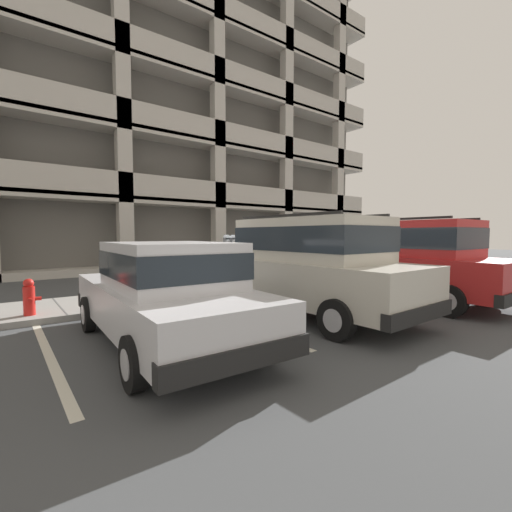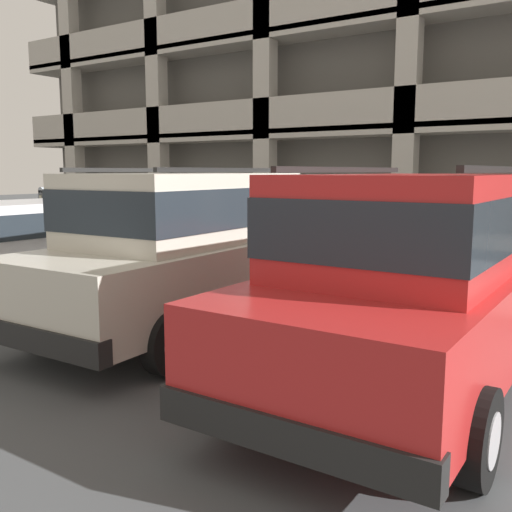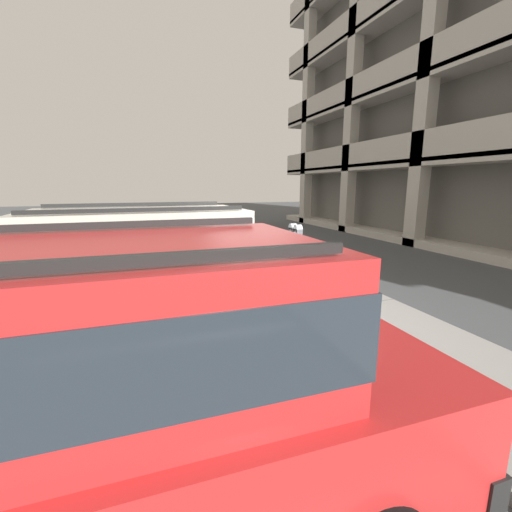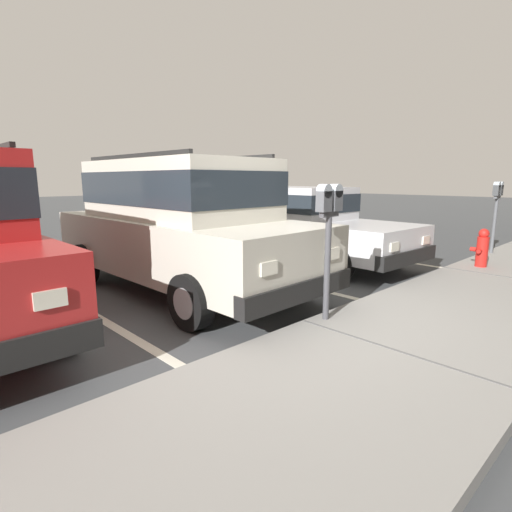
# 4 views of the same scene
# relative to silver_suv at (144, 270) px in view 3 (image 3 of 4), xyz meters

# --- Properties ---
(ground_plane) EXTENTS (80.00, 80.00, 0.10)m
(ground_plane) POSITION_rel_silver_suv_xyz_m (-0.02, 2.20, -1.14)
(ground_plane) COLOR #444749
(sidewalk) EXTENTS (40.00, 2.20, 0.12)m
(sidewalk) POSITION_rel_silver_suv_xyz_m (-0.02, 3.50, -1.03)
(sidewalk) COLOR gray
(sidewalk) RESTS_ON ground_plane
(parking_stall_lines) EXTENTS (12.14, 4.80, 0.01)m
(parking_stall_lines) POSITION_rel_silver_suv_xyz_m (1.48, 0.80, -1.08)
(parking_stall_lines) COLOR silver
(parking_stall_lines) RESTS_ON ground_plane
(silver_suv) EXTENTS (2.09, 4.82, 2.03)m
(silver_suv) POSITION_rel_silver_suv_xyz_m (0.00, 0.00, 0.00)
(silver_suv) COLOR beige
(silver_suv) RESTS_ON ground_plane
(red_sedan) EXTENTS (1.96, 4.54, 1.54)m
(red_sedan) POSITION_rel_silver_suv_xyz_m (-3.07, -0.07, -0.27)
(red_sedan) COLOR silver
(red_sedan) RESTS_ON ground_plane
(dark_hatchback) EXTENTS (2.04, 4.79, 2.03)m
(dark_hatchback) POSITION_rel_silver_suv_xyz_m (3.02, -0.40, 0.00)
(dark_hatchback) COLOR red
(dark_hatchback) RESTS_ON ground_plane
(parking_meter_near) EXTENTS (0.35, 0.12, 1.53)m
(parking_meter_near) POSITION_rel_silver_suv_xyz_m (-0.25, 2.55, 0.17)
(parking_meter_near) COLOR #47474C
(parking_meter_near) RESTS_ON sidewalk
(parking_meter_far) EXTENTS (0.35, 0.12, 1.53)m
(parking_meter_far) POSITION_rel_silver_suv_xyz_m (-6.27, 2.55, 0.17)
(parking_meter_far) COLOR #595B60
(parking_meter_far) RESTS_ON sidewalk
(fire_hydrant) EXTENTS (0.30, 0.30, 0.70)m
(fire_hydrant) POSITION_rel_silver_suv_xyz_m (-4.60, 2.85, -0.62)
(fire_hydrant) COLOR red
(fire_hydrant) RESTS_ON sidewalk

